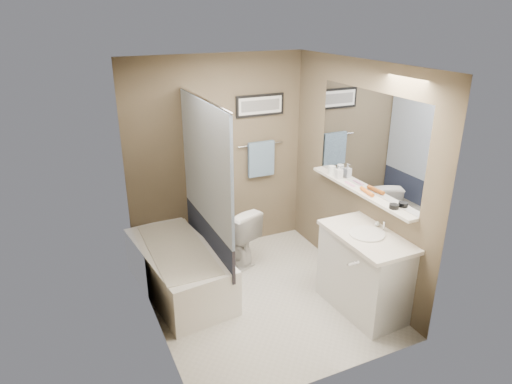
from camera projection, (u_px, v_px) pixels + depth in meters
name	position (u px, v px, depth m)	size (l,w,h in m)	color
ground	(262.00, 297.00, 4.84)	(2.50, 2.50, 0.00)	beige
ceiling	(263.00, 67.00, 3.96)	(2.20, 2.50, 0.04)	white
wall_back	(218.00, 158.00, 5.44)	(2.20, 0.04, 2.40)	brown
wall_front	(334.00, 249.00, 3.36)	(2.20, 0.04, 2.40)	brown
wall_left	(151.00, 212.00, 3.98)	(0.04, 2.50, 2.40)	brown
wall_right	(355.00, 177.00, 4.82)	(0.04, 2.50, 2.40)	brown
tile_surround	(140.00, 211.00, 4.47)	(0.02, 1.55, 2.00)	tan
curtain_rod	(203.00, 99.00, 4.35)	(0.02, 0.02, 1.55)	silver
curtain_upper	(205.00, 163.00, 4.59)	(0.03, 1.45, 1.28)	silver
curtain_lower	(209.00, 236.00, 4.90)	(0.03, 1.45, 0.36)	#242C44
mirror	(368.00, 141.00, 4.54)	(0.02, 1.60, 1.00)	silver
shelf	(359.00, 191.00, 4.71)	(0.12, 1.60, 0.03)	silver
towel_bar	(260.00, 144.00, 5.60)	(0.02, 0.02, 0.60)	silver
towel	(261.00, 159.00, 5.65)	(0.34, 0.05, 0.44)	#8EB3CF
art_frame	(260.00, 105.00, 5.44)	(0.62, 0.03, 0.26)	black
art_mat	(261.00, 105.00, 5.42)	(0.56, 0.00, 0.20)	white
art_image	(261.00, 106.00, 5.42)	(0.50, 0.00, 0.13)	#595959
door	(391.00, 258.00, 3.64)	(0.80, 0.02, 2.00)	silver
door_handle	(353.00, 263.00, 3.55)	(0.02, 0.02, 0.10)	silver
bathtub	(179.00, 269.00, 4.89)	(0.70, 1.50, 0.50)	white
tub_rim	(177.00, 249.00, 4.79)	(0.56, 1.36, 0.02)	silver
toilet	(231.00, 234.00, 5.42)	(0.40, 0.69, 0.71)	silver
vanity	(364.00, 274.00, 4.53)	(0.50, 0.90, 0.80)	silver
countertop	(367.00, 236.00, 4.37)	(0.54, 0.96, 0.04)	silver
sink_basin	(367.00, 234.00, 4.36)	(0.34, 0.34, 0.01)	silver
faucet_spout	(384.00, 226.00, 4.42)	(0.02, 0.02, 0.10)	silver
faucet_knob	(377.00, 224.00, 4.51)	(0.05, 0.05, 0.05)	silver
candle_bowl_near	(394.00, 206.00, 4.25)	(0.09, 0.09, 0.04)	black
hair_brush_front	(367.00, 192.00, 4.59)	(0.04, 0.04, 0.22)	#D1641D
pink_comb	(350.00, 184.00, 4.84)	(0.03, 0.16, 0.01)	pink
glass_jar	(332.00, 170.00, 5.11)	(0.08, 0.08, 0.10)	white
soap_bottle	(339.00, 172.00, 4.99)	(0.07, 0.07, 0.15)	#999999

